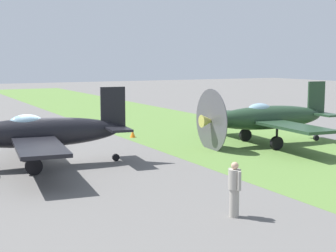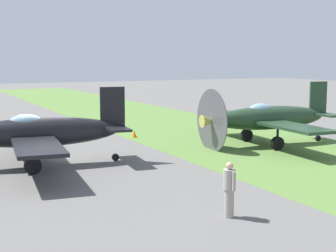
# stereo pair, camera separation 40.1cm
# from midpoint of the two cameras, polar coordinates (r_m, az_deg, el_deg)

# --- Properties ---
(ground_plane) EXTENTS (160.00, 160.00, 0.00)m
(ground_plane) POSITION_cam_midpoint_polar(r_m,az_deg,el_deg) (24.62, -13.50, -3.93)
(ground_plane) COLOR #605E5B
(grass_verge) EXTENTS (120.00, 11.00, 0.01)m
(grass_verge) POSITION_cam_midpoint_polar(r_m,az_deg,el_deg) (29.47, 9.09, -1.92)
(grass_verge) COLOR #567A38
(grass_verge) RESTS_ON ground
(airplane_lead) EXTENTS (10.47, 8.31, 3.71)m
(airplane_lead) POSITION_cam_midpoint_polar(r_m,az_deg,el_deg) (23.30, -14.21, -0.73)
(airplane_lead) COLOR black
(airplane_lead) RESTS_ON ground
(airplane_wingman) EXTENTS (10.42, 8.24, 3.71)m
(airplane_wingman) POSITION_cam_midpoint_polar(r_m,az_deg,el_deg) (28.80, 11.63, 0.90)
(airplane_wingman) COLOR #233D28
(airplane_wingman) RESTS_ON ground
(ground_crew_mechanic) EXTENTS (0.63, 0.38, 1.73)m
(ground_crew_mechanic) POSITION_cam_midpoint_polar(r_m,az_deg,el_deg) (15.59, 7.73, -7.05)
(ground_crew_mechanic) COLOR #9E998E
(ground_crew_mechanic) RESTS_ON ground
(runway_marker_cone) EXTENTS (0.36, 0.36, 0.44)m
(runway_marker_cone) POSITION_cam_midpoint_polar(r_m,az_deg,el_deg) (31.23, -3.51, -0.90)
(runway_marker_cone) COLOR orange
(runway_marker_cone) RESTS_ON ground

